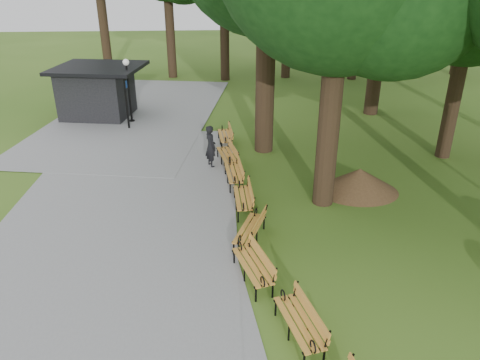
{
  "coord_description": "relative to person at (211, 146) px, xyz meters",
  "views": [
    {
      "loc": [
        -0.83,
        -10.63,
        7.44
      ],
      "look_at": [
        0.1,
        2.88,
        1.1
      ],
      "focal_mm": 34.4,
      "sensor_mm": 36.0,
      "label": 1
    }
  ],
  "objects": [
    {
      "name": "lamp_post",
      "position": [
        -4.07,
        6.14,
        1.46
      ],
      "size": [
        0.32,
        0.32,
        3.24
      ],
      "color": "black",
      "rests_on": "ground"
    },
    {
      "name": "bench_6",
      "position": [
        0.64,
        0.11,
        -0.43
      ],
      "size": [
        0.95,
        1.98,
        0.88
      ],
      "primitive_type": null,
      "rotation": [
        0.0,
        0.0,
        -1.4
      ],
      "color": "orange",
      "rests_on": "ground"
    },
    {
      "name": "dirt_mound",
      "position": [
        5.28,
        -2.64,
        -0.42
      ],
      "size": [
        2.44,
        2.44,
        0.89
      ],
      "primitive_type": "cone",
      "color": "#47301C",
      "rests_on": "ground"
    },
    {
      "name": "path",
      "position": [
        -3.18,
        -3.61,
        -0.84
      ],
      "size": [
        12.0,
        38.0,
        0.06
      ],
      "primitive_type": "cube",
      "color": "gray",
      "rests_on": "ground"
    },
    {
      "name": "bench_4",
      "position": [
        1.02,
        -3.74,
        -0.43
      ],
      "size": [
        0.66,
        1.91,
        0.88
      ],
      "primitive_type": null,
      "rotation": [
        0.0,
        0.0,
        -1.56
      ],
      "color": "orange",
      "rests_on": "ground"
    },
    {
      "name": "kiosk",
      "position": [
        -5.96,
        7.28,
        0.49
      ],
      "size": [
        4.95,
        4.49,
        2.73
      ],
      "primitive_type": null,
      "rotation": [
        0.0,
        0.0,
        -0.18
      ],
      "color": "black",
      "rests_on": "ground"
    },
    {
      "name": "bench_7",
      "position": [
        0.66,
        2.41,
        -0.43
      ],
      "size": [
        0.75,
        1.93,
        0.88
      ],
      "primitive_type": null,
      "rotation": [
        0.0,
        0.0,
        -1.51
      ],
      "color": "orange",
      "rests_on": "ground"
    },
    {
      "name": "bench_3",
      "position": [
        1.07,
        -5.72,
        -0.43
      ],
      "size": [
        1.3,
        2.0,
        0.88
      ],
      "primitive_type": null,
      "rotation": [
        0.0,
        0.0,
        -1.95
      ],
      "color": "orange",
      "rests_on": "ground"
    },
    {
      "name": "bench_1",
      "position": [
        1.79,
        -9.67,
        -0.43
      ],
      "size": [
        1.03,
        1.99,
        0.88
      ],
      "primitive_type": null,
      "rotation": [
        0.0,
        0.0,
        -1.35
      ],
      "color": "orange",
      "rests_on": "ground"
    },
    {
      "name": "ground",
      "position": [
        0.82,
        -6.61,
        -0.87
      ],
      "size": [
        100.0,
        100.0,
        0.0
      ],
      "primitive_type": "plane",
      "color": "#3E661D",
      "rests_on": "ground"
    },
    {
      "name": "bench_2",
      "position": [
        0.98,
        -7.55,
        -0.43
      ],
      "size": [
        1.12,
        2.0,
        0.88
      ],
      "primitive_type": null,
      "rotation": [
        0.0,
        0.0,
        -1.3
      ],
      "color": "orange",
      "rests_on": "ground"
    },
    {
      "name": "bench_5",
      "position": [
        0.82,
        -1.71,
        -0.43
      ],
      "size": [
        0.76,
        1.94,
        0.88
      ],
      "primitive_type": null,
      "rotation": [
        0.0,
        0.0,
        -1.51
      ],
      "color": "orange",
      "rests_on": "ground"
    },
    {
      "name": "person",
      "position": [
        0.0,
        0.0,
        0.0
      ],
      "size": [
        0.64,
        0.75,
        1.74
      ],
      "primitive_type": "imported",
      "rotation": [
        0.0,
        0.0,
        2.0
      ],
      "color": "black",
      "rests_on": "ground"
    }
  ]
}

